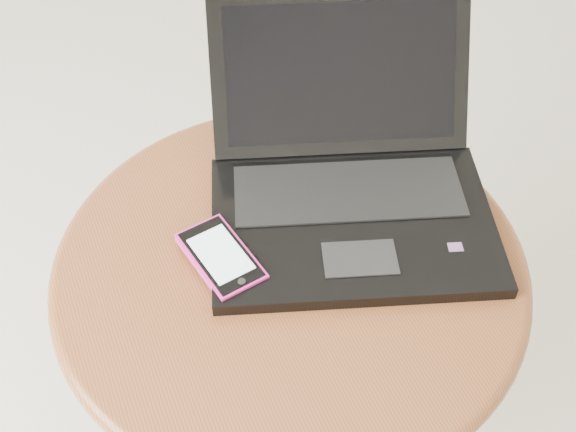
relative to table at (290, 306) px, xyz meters
name	(u,v)px	position (x,y,z in m)	size (l,w,h in m)	color
table	(290,306)	(0.00, 0.00, 0.00)	(0.61, 0.61, 0.48)	#512C18
laptop	(349,179)	(0.11, 0.06, 0.14)	(0.46, 0.47, 0.21)	black
phone_black	(219,258)	(-0.08, 0.03, 0.11)	(0.08, 0.12, 0.01)	black
phone_pink	(221,258)	(-0.08, 0.02, 0.12)	(0.09, 0.13, 0.01)	#E4258F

